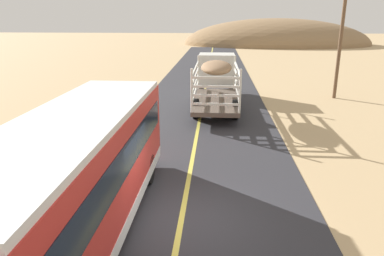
% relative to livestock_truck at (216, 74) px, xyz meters
% --- Properties ---
extents(ground_plane, '(240.00, 240.00, 0.00)m').
position_rel_livestock_truck_xyz_m(ground_plane, '(-0.87, -15.13, -1.79)').
color(ground_plane, tan).
extents(road_surface, '(8.00, 120.00, 0.02)m').
position_rel_livestock_truck_xyz_m(road_surface, '(-0.87, -15.13, -1.78)').
color(road_surface, '#2D2D33').
rests_on(road_surface, ground).
extents(road_centre_line, '(0.16, 117.60, 0.00)m').
position_rel_livestock_truck_xyz_m(road_centre_line, '(-0.87, -15.13, -1.77)').
color(road_centre_line, '#D8CC4C').
rests_on(road_centre_line, road_surface).
extents(livestock_truck, '(2.53, 9.70, 3.02)m').
position_rel_livestock_truck_xyz_m(livestock_truck, '(0.00, 0.00, 0.00)').
color(livestock_truck, silver).
rests_on(livestock_truck, road_surface).
extents(bus, '(2.54, 10.00, 3.21)m').
position_rel_livestock_truck_xyz_m(bus, '(-3.32, -16.10, -0.04)').
color(bus, red).
rests_on(bus, road_surface).
extents(power_pole_mid, '(2.20, 0.24, 8.08)m').
position_rel_livestock_truck_xyz_m(power_pole_mid, '(8.24, 1.52, 2.54)').
color(power_pole_mid, brown).
rests_on(power_pole_mid, ground).
extents(distant_hill, '(37.34, 24.33, 10.31)m').
position_rel_livestock_truck_xyz_m(distant_hill, '(11.83, 53.05, -1.79)').
color(distant_hill, '#8D6E4C').
rests_on(distant_hill, ground).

